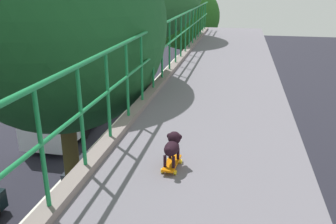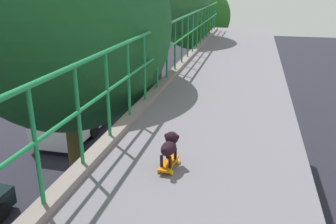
{
  "view_description": "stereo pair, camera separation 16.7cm",
  "coord_description": "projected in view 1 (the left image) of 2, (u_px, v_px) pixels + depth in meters",
  "views": [
    {
      "loc": [
        1.42,
        -1.31,
        8.1
      ],
      "look_at": [
        0.48,
        3.29,
        6.39
      ],
      "focal_mm": 37.72,
      "sensor_mm": 36.0,
      "label": 1
    },
    {
      "loc": [
        1.58,
        -1.27,
        8.1
      ],
      "look_at": [
        0.48,
        3.29,
        6.39
      ],
      "focal_mm": 37.72,
      "sensor_mm": 36.0,
      "label": 2
    }
  ],
  "objects": [
    {
      "name": "car_silver_fifth",
      "position": [
        93.0,
        179.0,
        14.26
      ],
      "size": [
        1.94,
        4.35,
        1.39
      ],
      "color": "#AFB7BD",
      "rests_on": "ground"
    },
    {
      "name": "city_bus",
      "position": [
        87.0,
        89.0,
        22.1
      ],
      "size": [
        2.49,
        11.63,
        3.31
      ],
      "color": "white",
      "rests_on": "ground"
    },
    {
      "name": "roadside_tree_mid",
      "position": [
        57.0,
        27.0,
        7.45
      ],
      "size": [
        4.65,
        4.65,
        9.56
      ],
      "color": "#4E4320",
      "rests_on": "ground"
    },
    {
      "name": "roadside_tree_farthest",
      "position": [
        184.0,
        17.0,
        23.3
      ],
      "size": [
        4.64,
        4.64,
        8.2
      ],
      "color": "#523121",
      "rests_on": "ground"
    },
    {
      "name": "toy_skateboard",
      "position": [
        172.0,
        163.0,
        4.17
      ],
      "size": [
        0.2,
        0.43,
        0.08
      ],
      "color": "orange",
      "rests_on": "overpass_deck"
    },
    {
      "name": "small_dog",
      "position": [
        173.0,
        145.0,
        4.12
      ],
      "size": [
        0.19,
        0.43,
        0.34
      ],
      "color": "black",
      "rests_on": "toy_skateboard"
    }
  ]
}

